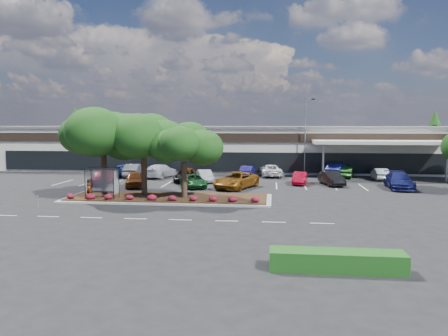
# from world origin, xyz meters

# --- Properties ---
(ground) EXTENTS (160.00, 160.00, 0.00)m
(ground) POSITION_xyz_m (0.00, 0.00, 0.00)
(ground) COLOR black
(ground) RESTS_ON ground
(retail_store) EXTENTS (80.40, 25.20, 6.25)m
(retail_store) POSITION_xyz_m (0.06, 33.91, 3.15)
(retail_store) COLOR silver
(retail_store) RESTS_ON ground
(landscape_island) EXTENTS (18.00, 6.00, 0.26)m
(landscape_island) POSITION_xyz_m (-2.00, 4.00, 0.12)
(landscape_island) COLOR #9C9B96
(landscape_island) RESTS_ON ground
(lane_markings) EXTENTS (33.12, 20.06, 0.01)m
(lane_markings) POSITION_xyz_m (-0.14, 10.42, 0.01)
(lane_markings) COLOR silver
(lane_markings) RESTS_ON ground
(shrub_row) EXTENTS (17.00, 0.80, 0.50)m
(shrub_row) POSITION_xyz_m (-2.00, 1.90, 0.51)
(shrub_row) COLOR maroon
(shrub_row) RESTS_ON landscape_island
(bus_shelter) EXTENTS (2.75, 1.55, 2.59)m
(bus_shelter) POSITION_xyz_m (-7.50, 2.95, 2.31)
(bus_shelter) COLOR black
(bus_shelter) RESTS_ON landscape_island
(island_tree_west) EXTENTS (7.20, 7.20, 7.89)m
(island_tree_west) POSITION_xyz_m (-8.00, 4.50, 4.21)
(island_tree_west) COLOR #153D0E
(island_tree_west) RESTS_ON landscape_island
(island_tree_mid) EXTENTS (6.60, 6.60, 7.32)m
(island_tree_mid) POSITION_xyz_m (-4.50, 5.20, 3.92)
(island_tree_mid) COLOR #153D0E
(island_tree_mid) RESTS_ON landscape_island
(island_tree_east) EXTENTS (5.80, 5.80, 6.50)m
(island_tree_east) POSITION_xyz_m (-0.50, 3.70, 3.51)
(island_tree_east) COLOR #153D0E
(island_tree_east) RESTS_ON landscape_island
(hedge_south_east) EXTENTS (6.00, 1.30, 0.90)m
(hedge_south_east) POSITION_xyz_m (10.00, -13.50, 0.45)
(hedge_south_east) COLOR #134814
(hedge_south_east) RESTS_ON ground
(conifer_north_west) EXTENTS (4.40, 4.40, 10.00)m
(conifer_north_west) POSITION_xyz_m (-30.00, 46.00, 5.00)
(conifer_north_west) COLOR #153D0E
(conifer_north_west) RESTS_ON ground
(conifer_north_east) EXTENTS (3.96, 3.96, 9.00)m
(conifer_north_east) POSITION_xyz_m (34.00, 44.00, 4.50)
(conifer_north_east) COLOR #153D0E
(conifer_north_east) RESTS_ON ground
(person_waiting) EXTENTS (0.70, 0.60, 1.62)m
(person_waiting) POSITION_xyz_m (-8.56, 2.49, 1.07)
(person_waiting) COLOR #594C47
(person_waiting) RESTS_ON landscape_island
(light_pole) EXTENTS (1.43, 0.56, 9.92)m
(light_pole) POSITION_xyz_m (11.22, 23.37, 4.40)
(light_pole) COLOR #9C9B96
(light_pole) RESTS_ON ground
(survey_stake) EXTENTS (0.08, 0.14, 0.97)m
(survey_stake) POSITION_xyz_m (-11.25, -1.00, 0.63)
(survey_stake) COLOR #957D4E
(survey_stake) RESTS_ON ground
(car_0) EXTENTS (2.36, 4.90, 1.61)m
(car_0) POSITION_xyz_m (-11.42, 12.55, 0.81)
(car_0) COLOR maroon
(car_0) RESTS_ON ground
(car_1) EXTENTS (3.13, 5.01, 1.59)m
(car_1) POSITION_xyz_m (-7.34, 11.15, 0.80)
(car_1) COLOR brown
(car_1) RESTS_ON ground
(car_2) EXTENTS (2.63, 5.09, 1.37)m
(car_2) POSITION_xyz_m (-2.87, 15.87, 0.69)
(car_2) COLOR black
(car_2) RESTS_ON ground
(car_3) EXTENTS (3.87, 5.36, 1.36)m
(car_3) POSITION_xyz_m (-1.14, 11.46, 0.68)
(car_3) COLOR #174C21
(car_3) RESTS_ON ground
(car_4) EXTENTS (2.73, 4.41, 1.37)m
(car_4) POSITION_xyz_m (-0.61, 15.78, 0.69)
(car_4) COLOR #999FA4
(car_4) RESTS_ON ground
(car_5) EXTENTS (4.92, 6.72, 1.70)m
(car_5) POSITION_xyz_m (3.37, 11.24, 0.85)
(car_5) COLOR brown
(car_5) RESTS_ON ground
(car_6) EXTENTS (1.97, 4.25, 1.35)m
(car_6) POSITION_xyz_m (10.06, 15.14, 0.67)
(car_6) COLOR maroon
(car_6) RESTS_ON ground
(car_7) EXTENTS (2.60, 4.85, 1.52)m
(car_7) POSITION_xyz_m (13.39, 14.72, 0.76)
(car_7) COLOR black
(car_7) RESTS_ON ground
(car_8) EXTENTS (2.73, 5.89, 1.66)m
(car_8) POSITION_xyz_m (19.90, 12.80, 0.83)
(car_8) COLOR navy
(car_8) RESTS_ON ground
(car_9) EXTENTS (3.01, 5.41, 1.48)m
(car_9) POSITION_xyz_m (-11.80, 20.57, 0.74)
(car_9) COLOR navy
(car_9) RESTS_ON ground
(car_10) EXTENTS (2.12, 5.18, 1.67)m
(car_10) POSITION_xyz_m (-10.08, 19.39, 0.83)
(car_10) COLOR #4D4C53
(car_10) RESTS_ON ground
(car_11) EXTENTS (3.51, 6.00, 1.63)m
(car_11) POSITION_xyz_m (-6.73, 19.46, 0.82)
(car_11) COLOR silver
(car_11) RESTS_ON ground
(car_12) EXTENTS (1.74, 4.07, 1.37)m
(car_12) POSITION_xyz_m (-3.15, 18.95, 0.68)
(car_12) COLOR #7D3C0C
(car_12) RESTS_ON ground
(car_13) EXTENTS (1.93, 4.31, 1.37)m
(car_13) POSITION_xyz_m (3.94, 21.69, 0.69)
(car_13) COLOR #161356
(car_13) RESTS_ON ground
(car_14) EXTENTS (3.11, 5.65, 1.50)m
(car_14) POSITION_xyz_m (6.78, 22.05, 0.75)
(car_14) COLOR white
(car_14) RESTS_ON ground
(car_15) EXTENTS (3.80, 5.46, 1.71)m
(car_15) POSITION_xyz_m (15.16, 22.44, 0.85)
(car_15) COLOR navy
(car_15) RESTS_ON ground
(car_16) EXTENTS (2.56, 4.54, 1.42)m
(car_16) POSITION_xyz_m (16.16, 22.03, 0.71)
(car_16) COLOR #144412
(car_16) RESTS_ON ground
(car_17) EXTENTS (1.57, 4.22, 1.38)m
(car_17) POSITION_xyz_m (19.70, 20.00, 0.69)
(car_17) COLOR #B7BFC5
(car_17) RESTS_ON ground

